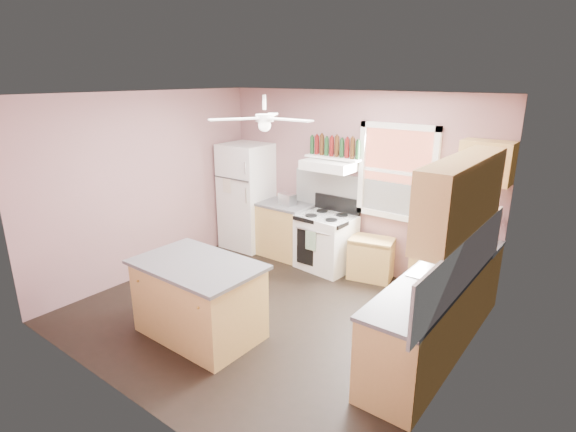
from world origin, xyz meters
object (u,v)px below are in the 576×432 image
Objects in this scene: toaster at (287,199)px; cart at (371,258)px; stove at (326,242)px; refrigerator at (247,196)px; island at (199,301)px.

cart is at bearing 13.71° from toaster.
stove is at bearing 9.27° from toaster.
refrigerator reaches higher than toaster.
toaster is 0.45× the size of cart.
refrigerator is 1.70m from stove.
toaster is at bearing -175.65° from stove.
toaster is 0.33× the size of stove.
stove is at bearing 174.50° from cart.
stove is at bearing -2.14° from refrigerator.
refrigerator is 0.86m from toaster.
toaster is 1.65m from cart.
toaster is at bearing 169.85° from cart.
stove is 0.75m from cart.
refrigerator is at bearing -168.41° from toaster.
island is (1.50, -2.49, -0.48)m from refrigerator.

